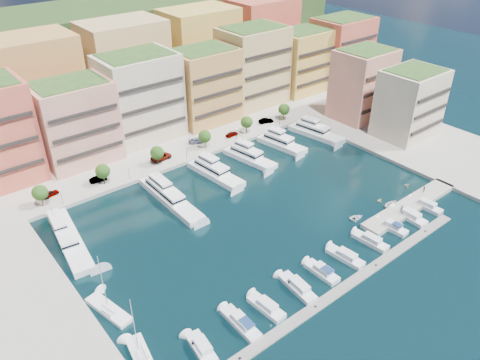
{
  "coord_description": "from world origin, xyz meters",
  "views": [
    {
      "loc": [
        -61.41,
        -68.98,
        65.62
      ],
      "look_at": [
        -0.54,
        6.42,
        6.0
      ],
      "focal_mm": 35.0,
      "sensor_mm": 36.0,
      "label": 1
    }
  ],
  "objects": [
    {
      "name": "sailboat_1",
      "position": [
        -42.15,
        -6.79,
        0.3
      ],
      "size": [
        5.0,
        10.95,
        13.2
      ],
      "color": "white",
      "rests_on": "ground"
    },
    {
      "name": "hillside",
      "position": [
        0.0,
        110.0,
        0.0
      ],
      "size": [
        240.0,
        40.0,
        58.0
      ],
      "primitive_type": "cube",
      "color": "#283E19",
      "rests_on": "ground"
    },
    {
      "name": "yacht_2",
      "position": [
        -14.32,
        17.79,
        1.21
      ],
      "size": [
        4.69,
        24.51,
        7.3
      ],
      "color": "white",
      "rests_on": "ground"
    },
    {
      "name": "cruiser_7",
      "position": [
        19.08,
        -24.6,
        0.57
      ],
      "size": [
        3.06,
        7.47,
        2.66
      ],
      "color": "white",
      "rests_on": "ground"
    },
    {
      "name": "lamppost_2",
      "position": [
        0.0,
        31.2,
        3.83
      ],
      "size": [
        0.3,
        0.3,
        4.2
      ],
      "color": "black",
      "rests_on": "north_quay"
    },
    {
      "name": "apartment_6",
      "position": [
        64.0,
        49.99,
        12.31
      ],
      "size": [
        20.0,
        15.5,
        22.8
      ],
      "color": "#E2BA52",
      "rests_on": "north_quay"
    },
    {
      "name": "tender_3",
      "position": [
        37.45,
        -15.87,
        0.42
      ],
      "size": [
        1.97,
        1.85,
        0.83
      ],
      "primitive_type": "imported",
      "rotation": [
        0.0,
        0.0,
        1.2
      ],
      "color": "beige",
      "rests_on": "ground"
    },
    {
      "name": "tree_0",
      "position": [
        -40.0,
        33.5,
        4.74
      ],
      "size": [
        3.8,
        3.8,
        5.65
      ],
      "color": "#473323",
      "rests_on": "north_quay"
    },
    {
      "name": "apartment_east_b",
      "position": [
        62.0,
        1.99,
        11.31
      ],
      "size": [
        18.0,
        14.5,
        20.8
      ],
      "color": "#F5DEBE",
      "rests_on": "east_quay"
    },
    {
      "name": "yacht_3",
      "position": [
        1.62,
        20.44,
        1.21
      ],
      "size": [
        6.47,
        19.05,
        7.3
      ],
      "color": "white",
      "rests_on": "ground"
    },
    {
      "name": "tender_1",
      "position": [
        26.12,
        -15.78,
        0.44
      ],
      "size": [
        1.72,
        1.5,
        0.87
      ],
      "primitive_type": "imported",
      "rotation": [
        0.0,
        0.0,
        1.53
      ],
      "color": "beige",
      "rests_on": "ground"
    },
    {
      "name": "apartment_east_a",
      "position": [
        62.0,
        19.99,
        12.31
      ],
      "size": [
        18.0,
        14.5,
        22.8
      ],
      "color": "#EDA984",
      "rests_on": "east_quay"
    },
    {
      "name": "car_5",
      "position": [
        33.8,
        35.32,
        1.8
      ],
      "size": [
        5.15,
        3.28,
        1.6
      ],
      "primitive_type": "imported",
      "rotation": [
        0.0,
        0.0,
        1.22
      ],
      "color": "gray",
      "rests_on": "north_quay"
    },
    {
      "name": "cruiser_5",
      "position": [
        2.89,
        -24.59,
        0.55
      ],
      "size": [
        3.41,
        8.59,
        2.55
      ],
      "color": "white",
      "rests_on": "ground"
    },
    {
      "name": "backblock_4",
      "position": [
        65.0,
        74.0,
        16.0
      ],
      "size": [
        26.0,
        18.0,
        30.0
      ],
      "primitive_type": "cube",
      "color": "#D45F46",
      "rests_on": "north_quay"
    },
    {
      "name": "tree_5",
      "position": [
        40.0,
        33.5,
        4.74
      ],
      "size": [
        3.8,
        3.8,
        5.65
      ],
      "color": "#473323",
      "rests_on": "north_quay"
    },
    {
      "name": "lamppost_4",
      "position": [
        36.0,
        31.2,
        3.83
      ],
      "size": [
        0.3,
        0.3,
        4.2
      ],
      "color": "black",
      "rests_on": "north_quay"
    },
    {
      "name": "person_1",
      "position": [
        37.07,
        -20.92,
        1.84
      ],
      "size": [
        1.02,
        0.95,
        1.68
      ],
      "primitive_type": "imported",
      "rotation": [
        0.0,
        0.0,
        3.66
      ],
      "color": "brown",
      "rests_on": "finger_pier"
    },
    {
      "name": "apartment_4",
      "position": [
        20.0,
        49.99,
        12.81
      ],
      "size": [
        20.0,
        15.5,
        23.8
      ],
      "color": "#C18B48",
      "rests_on": "north_quay"
    },
    {
      "name": "yacht_0",
      "position": [
        -40.12,
        17.89,
        1.21
      ],
      "size": [
        7.36,
        24.61,
        7.3
      ],
      "color": "white",
      "rests_on": "ground"
    },
    {
      "name": "car_4",
      "position": [
        19.0,
        34.69,
        1.72
      ],
      "size": [
        4.36,
        2.02,
        1.45
      ],
      "primitive_type": "imported",
      "rotation": [
        0.0,
        0.0,
        1.64
      ],
      "color": "gray",
      "rests_on": "north_quay"
    },
    {
      "name": "tender_2",
      "position": [
        26.94,
        -18.76,
        0.44
      ],
      "size": [
        4.46,
        3.32,
        0.89
      ],
      "primitive_type": "imported",
      "rotation": [
        0.0,
        0.0,
        1.63
      ],
      "color": "silver",
      "rests_on": "ground"
    },
    {
      "name": "ground",
      "position": [
        0.0,
        0.0,
        0.0
      ],
      "size": [
        400.0,
        400.0,
        0.0
      ],
      "primitive_type": "plane",
      "color": "black",
      "rests_on": "ground"
    },
    {
      "name": "lamppost_3",
      "position": [
        18.0,
        31.2,
        3.83
      ],
      "size": [
        0.3,
        0.3,
        4.2
      ],
      "color": "black",
      "rests_on": "north_quay"
    },
    {
      "name": "tree_1",
      "position": [
        -24.0,
        33.5,
        4.74
      ],
      "size": [
        3.8,
        3.8,
        5.65
      ],
      "color": "#473323",
      "rests_on": "north_quay"
    },
    {
      "name": "car_2",
      "position": [
        -5.74,
        35.49,
        1.86
      ],
      "size": [
        6.29,
        3.09,
        1.72
      ],
      "primitive_type": "imported",
      "rotation": [
        0.0,
        0.0,
        1.61
      ],
      "color": "gray",
      "rests_on": "north_quay"
    },
    {
      "name": "backblock_3",
      "position": [
        35.0,
        74.0,
        16.0
      ],
      "size": [
        26.0,
        18.0,
        30.0
      ],
      "primitive_type": "cube",
      "color": "#E2BA52",
      "rests_on": "north_quay"
    },
    {
      "name": "apartment_5",
      "position": [
        42.0,
        51.99,
        14.31
      ],
      "size": [
        22.0,
        16.5,
        26.8
      ],
      "color": "tan",
      "rests_on": "north_quay"
    },
    {
      "name": "car_1",
      "position": [
        -24.84,
        35.49,
        1.74
      ],
      "size": [
        4.66,
        2.2,
        1.47
      ],
      "primitive_type": "imported",
      "rotation": [
        0.0,
        0.0,
        1.42
      ],
      "color": "gray",
      "rests_on": "north_quay"
    },
    {
      "name": "yacht_4",
      "position": [
        14.36,
        21.1,
        1.09
      ],
      "size": [
        7.1,
        17.65,
        7.3
      ],
      "color": "white",
      "rests_on": "ground"
    },
    {
      "name": "finger_pier",
      "position": [
        30.0,
        -22.0,
        0.0
      ],
      "size": [
        32.0,
        5.0,
        2.0
      ],
      "primitive_type": "cube",
      "color": "#9E998E",
      "rests_on": "ground"
    },
    {
      "name": "tender_0",
      "position": [
        16.03,
        -16.84,
        0.36
      ],
      "size": [
        4.05,
        3.38,
        0.72
      ],
      "primitive_type": "imported",
      "rotation": [
        0.0,
        0.0,
        1.28
      ],
      "color": "white",
      "rests_on": "ground"
    },
    {
      "name": "sailboat_0",
      "position": [
        -42.34,
        -19.12,
        0.32
      ],
      "size": [
        4.19,
        8.5,
        13.2
      ],
      "color": "white",
      "rests_on": "ground"
    },
    {
      "name": "yacht_5",
      "position": [
        27.46,
        21.68,
        1.21
      ],
      "size": [
        7.09,
        16.51,
        7.3
      ],
      "color": "white",
      "rests_on": "ground"
    },
    {
      "name": "cruiser_6",
      "position": [
        11.22,
        -24.59,
        0.55
      ],
      "size": [
        3.18,
        8.42,
        2.55
      ],
      "color": "white",
      "rests_on": "ground"
    },
    {
      "name": "backblock_1",
      "position": [
        -25.0,
        74.0,
        16.0
      ],
      "size": [
        26.0,
        18.0,
        30.0
      ],
      "primitive_type": "cube",
      "color": "#C18B48",
      "rests_on": "north_quay"
    },
    {
      "name": "tree_3",
      "position": [
        8.0,
        33.5,
        4.74
      ],
      "size": [
        3.8,
        3.8,
        5.65
      ],
      "color": "#473323",
      "rests_on": "north_quay"
    },
    {
      "name": "cruiser_3",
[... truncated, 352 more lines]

